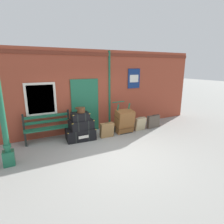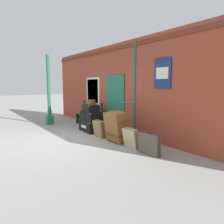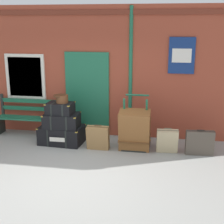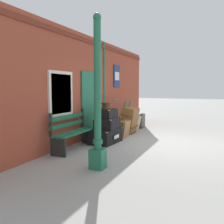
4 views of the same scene
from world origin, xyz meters
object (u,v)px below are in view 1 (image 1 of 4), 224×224
steamer_trunk_base (80,134)px  large_brown_trunk (124,121)px  suitcase_cream (140,124)px  suitcase_brown (153,122)px  round_hatbox (81,110)px  steamer_trunk_middle (81,124)px  porters_trolley (122,125)px  platform_bench (48,128)px  steamer_trunk_top (80,116)px  lamp_post (4,124)px  suitcase_slate (107,130)px

steamer_trunk_base → large_brown_trunk: (1.75, -0.13, 0.26)m
suitcase_cream → suitcase_brown: bearing=1.5°
round_hatbox → steamer_trunk_middle: bearing=-126.0°
large_brown_trunk → suitcase_brown: size_ratio=1.52×
steamer_trunk_base → porters_trolley: size_ratio=0.89×
steamer_trunk_middle → suitcase_brown: bearing=-2.3°
steamer_trunk_base → round_hatbox: bearing=-29.8°
steamer_trunk_base → platform_bench: bearing=155.7°
platform_bench → suitcase_brown: platform_bench is taller
suitcase_cream → steamer_trunk_middle: bearing=176.6°
platform_bench → steamer_trunk_top: (1.03, -0.51, 0.43)m
round_hatbox → large_brown_trunk: bearing=-3.5°
platform_bench → round_hatbox: 1.35m
steamer_trunk_base → porters_trolley: porters_trolley is taller
lamp_post → suitcase_brown: size_ratio=4.91×
large_brown_trunk → suitcase_brown: large_brown_trunk is taller
steamer_trunk_top → suitcase_cream: 2.55m
platform_bench → suitcase_cream: size_ratio=2.83×
steamer_trunk_middle → suitcase_slate: size_ratio=1.43×
large_brown_trunk → suitcase_cream: size_ratio=1.66×
steamer_trunk_base → suitcase_brown: 3.18m
steamer_trunk_top → porters_trolley: bearing=3.1°
steamer_trunk_top → round_hatbox: round_hatbox is taller
steamer_trunk_middle → suitcase_brown: size_ratio=1.34×
round_hatbox → lamp_post: bearing=-160.3°
large_brown_trunk → round_hatbox: bearing=176.5°
lamp_post → suitcase_slate: lamp_post is taller
lamp_post → porters_trolley: size_ratio=2.55×
lamp_post → round_hatbox: 2.42m
round_hatbox → suitcase_cream: round_hatbox is taller
suitcase_slate → suitcase_brown: bearing=2.1°
suitcase_slate → suitcase_brown: (2.24, 0.08, -0.01)m
large_brown_trunk → suitcase_cream: 0.76m
steamer_trunk_top → porters_trolley: porters_trolley is taller
suitcase_brown → round_hatbox: bearing=177.4°
steamer_trunk_top → lamp_post: bearing=-160.4°
platform_bench → steamer_trunk_top: 1.23m
steamer_trunk_top → porters_trolley: 1.85m
round_hatbox → platform_bench: bearing=155.5°
porters_trolley → suitcase_slate: 0.87m
porters_trolley → suitcase_cream: 0.77m
round_hatbox → suitcase_brown: size_ratio=0.54×
round_hatbox → suitcase_brown: bearing=-2.6°
porters_trolley → round_hatbox: bearing=-177.6°
steamer_trunk_base → round_hatbox: (0.04, -0.02, 0.90)m
lamp_post → round_hatbox: bearing=19.7°
steamer_trunk_middle → suitcase_brown: (3.15, -0.13, -0.31)m
lamp_post → steamer_trunk_top: lamp_post is taller
round_hatbox → steamer_trunk_base: bearing=150.2°
suitcase_slate → suitcase_brown: 2.24m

